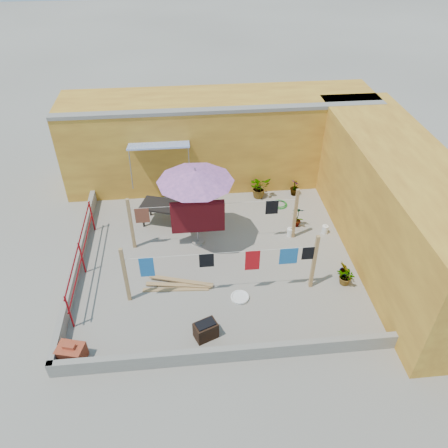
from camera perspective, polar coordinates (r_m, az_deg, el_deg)
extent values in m
plane|color=#9E998E|center=(13.19, -0.93, -4.54)|extent=(80.00, 80.00, 0.00)
cube|color=gold|center=(16.22, -0.67, 11.03)|extent=(11.00, 2.40, 3.20)
cube|color=gray|center=(14.63, -0.33, 14.64)|extent=(11.00, 0.35, 0.12)
cube|color=#2D51B2|center=(14.52, -8.53, 10.12)|extent=(2.00, 0.79, 0.22)
cylinder|color=gray|center=(14.59, -12.07, 6.91)|extent=(0.03, 0.30, 1.28)
cylinder|color=gray|center=(14.48, -4.54, 7.42)|extent=(0.03, 0.30, 1.28)
cube|color=gold|center=(13.54, 21.52, 2.30)|extent=(2.40, 9.00, 3.20)
cube|color=gray|center=(10.63, 0.82, -16.60)|extent=(8.30, 0.16, 0.44)
cube|color=gray|center=(13.43, -18.61, -4.77)|extent=(0.16, 7.30, 0.44)
cylinder|color=maroon|center=(11.63, -19.54, -10.77)|extent=(0.05, 0.05, 1.10)
cylinder|color=maroon|center=(13.02, -18.05, -4.24)|extent=(0.05, 0.05, 1.10)
cylinder|color=maroon|center=(14.55, -16.87, 0.98)|extent=(0.05, 0.05, 1.10)
cylinder|color=maroon|center=(12.71, -18.47, -2.55)|extent=(0.04, 4.20, 0.04)
cylinder|color=maroon|center=(12.99, -18.09, -4.08)|extent=(0.04, 4.20, 0.04)
cube|color=tan|center=(11.66, -12.77, -6.55)|extent=(0.09, 0.09, 1.80)
cube|color=tan|center=(11.98, 11.67, -4.91)|extent=(0.09, 0.09, 1.80)
cube|color=tan|center=(13.61, 9.28, 1.29)|extent=(0.09, 0.09, 1.80)
cube|color=tan|center=(13.32, -12.04, 0.01)|extent=(0.09, 0.09, 1.80)
cylinder|color=silver|center=(11.18, -0.37, -3.80)|extent=(5.00, 0.01, 0.01)
cylinder|color=silver|center=(12.91, -1.30, 2.63)|extent=(5.00, 0.01, 0.01)
cube|color=#4D0C12|center=(13.15, -3.45, 0.91)|extent=(1.62, 0.22, 0.99)
cube|color=black|center=(13.27, 6.28, 2.18)|extent=(0.38, 0.02, 0.49)
cube|color=brown|center=(13.11, -10.65, 1.11)|extent=(0.42, 0.02, 0.52)
cube|color=#1F61A9|center=(11.43, -10.06, -5.58)|extent=(0.37, 0.02, 0.64)
cube|color=black|center=(11.31, -2.29, -4.77)|extent=(0.38, 0.02, 0.45)
cube|color=#B40E15|center=(11.49, 3.74, -4.75)|extent=(0.39, 0.02, 0.66)
cube|color=#1F61A9|center=(11.62, 8.43, -4.16)|extent=(0.48, 0.02, 0.53)
cube|color=black|center=(11.71, 10.94, -3.76)|extent=(0.33, 0.02, 0.42)
cylinder|color=gray|center=(13.77, -3.38, -2.27)|extent=(0.40, 0.40, 0.07)
cylinder|color=gray|center=(13.01, -3.58, 1.96)|extent=(0.05, 0.05, 2.56)
cone|color=#D070BD|center=(12.38, -3.78, 6.28)|extent=(2.88, 2.88, 0.36)
cylinder|color=gray|center=(12.28, -3.82, 7.08)|extent=(0.04, 0.04, 0.11)
cube|color=black|center=(14.23, -7.62, 2.39)|extent=(1.77, 1.27, 0.06)
cube|color=black|center=(14.44, -10.53, 0.80)|extent=(0.06, 0.06, 0.70)
cube|color=black|center=(14.91, -9.65, 2.24)|extent=(0.06, 0.06, 0.70)
cube|color=black|center=(14.01, -5.22, 0.06)|extent=(0.06, 0.06, 0.70)
cube|color=black|center=(14.50, -4.48, 1.56)|extent=(0.06, 0.06, 0.70)
cube|color=#AB4127|center=(11.21, -19.29, -15.67)|extent=(0.71, 0.59, 0.45)
cube|color=#A43E26|center=(11.01, -19.59, -14.82)|extent=(0.30, 0.20, 0.09)
cube|color=tan|center=(12.32, -6.32, -8.48)|extent=(1.83, 0.26, 0.04)
cube|color=tan|center=(12.37, -5.96, -7.93)|extent=(1.83, 0.41, 0.04)
cube|color=tan|center=(12.42, -5.61, -7.38)|extent=(1.79, 0.66, 0.04)
cube|color=black|center=(11.04, -2.39, -13.71)|extent=(0.65, 0.56, 0.46)
cube|color=black|center=(10.85, -2.43, -12.89)|extent=(0.53, 0.43, 0.04)
cylinder|color=white|center=(12.02, 2.08, -9.58)|extent=(0.48, 0.48, 0.06)
torus|color=white|center=(12.00, 2.09, -9.48)|extent=(0.51, 0.51, 0.05)
cylinder|color=white|center=(14.11, 8.61, -1.05)|extent=(0.20, 0.20, 0.27)
cylinder|color=white|center=(14.01, 8.67, -0.55)|extent=(0.05, 0.05, 0.05)
cylinder|color=white|center=(14.42, 13.04, -0.70)|extent=(0.20, 0.20, 0.28)
cylinder|color=white|center=(14.33, 13.12, -0.21)|extent=(0.06, 0.06, 0.05)
torus|color=#1B7A20|center=(15.51, 7.24, 2.54)|extent=(0.56, 0.56, 0.04)
torus|color=#1B7A20|center=(15.48, 7.25, 2.67)|extent=(0.48, 0.48, 0.04)
imported|color=#1D601B|center=(15.68, 4.63, 4.85)|extent=(0.91, 0.85, 0.81)
imported|color=#1D601B|center=(16.00, 9.24, 4.75)|extent=(0.44, 0.44, 0.60)
imported|color=#1D601B|center=(14.39, 9.63, 0.98)|extent=(0.46, 0.37, 0.78)
imported|color=#1D601B|center=(12.78, 15.51, -5.87)|extent=(0.39, 0.44, 0.67)
imported|color=#1D601B|center=(12.70, 15.69, -6.59)|extent=(0.67, 0.67, 0.57)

